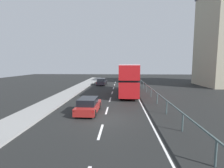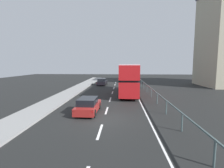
# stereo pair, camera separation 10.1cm
# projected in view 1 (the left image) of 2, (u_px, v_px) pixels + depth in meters

# --- Properties ---
(ground_plane) EXTENTS (73.52, 120.00, 0.10)m
(ground_plane) POSITION_uv_depth(u_px,v_px,m) (105.00, 119.00, 13.62)
(ground_plane) COLOR black
(near_sidewalk_kerb) EXTENTS (2.88, 80.00, 0.14)m
(near_sidewalk_kerb) POSITION_uv_depth(u_px,v_px,m) (28.00, 116.00, 13.92)
(near_sidewalk_kerb) COLOR gray
(near_sidewalk_kerb) RESTS_ON ground
(lane_paint_markings) EXTENTS (3.66, 46.00, 0.01)m
(lane_paint_markings) POSITION_uv_depth(u_px,v_px,m) (127.00, 98.00, 21.74)
(lane_paint_markings) COLOR silver
(lane_paint_markings) RESTS_ON ground
(bridge_side_railing) EXTENTS (0.10, 42.00, 1.22)m
(bridge_side_railing) POSITION_uv_depth(u_px,v_px,m) (151.00, 90.00, 22.16)
(bridge_side_railing) COLOR #435557
(bridge_side_railing) RESTS_ON ground
(double_decker_bus_red) EXTENTS (2.63, 10.70, 4.28)m
(double_decker_bus_red) POSITION_uv_depth(u_px,v_px,m) (128.00, 78.00, 24.39)
(double_decker_bus_red) COLOR #AD1518
(double_decker_bus_red) RESTS_ON ground
(hatchback_car_near) EXTENTS (1.81, 4.06, 1.36)m
(hatchback_car_near) POSITION_uv_depth(u_px,v_px,m) (88.00, 106.00, 15.03)
(hatchback_car_near) COLOR maroon
(hatchback_car_near) RESTS_ON ground
(sedan_car_ahead) EXTENTS (1.88, 4.18, 1.40)m
(sedan_car_ahead) POSITION_uv_depth(u_px,v_px,m) (102.00, 82.00, 35.24)
(sedan_car_ahead) COLOR black
(sedan_car_ahead) RESTS_ON ground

